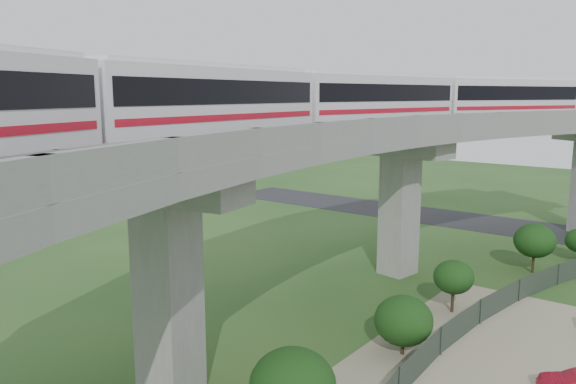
% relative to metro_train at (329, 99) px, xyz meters
% --- Properties ---
extents(ground, '(160.00, 160.00, 0.00)m').
position_rel_metro_train_xyz_m(ground, '(-0.38, -2.09, -12.31)').
color(ground, '#244A1D').
rests_on(ground, ground).
extents(asphalt_road, '(60.00, 8.00, 0.03)m').
position_rel_metro_train_xyz_m(asphalt_road, '(-0.38, 27.91, -12.29)').
color(asphalt_road, '#232326').
rests_on(asphalt_road, ground).
extents(viaduct, '(19.58, 73.98, 11.40)m').
position_rel_metro_train_xyz_m(viaduct, '(3.46, -2.09, -3.26)').
color(viaduct, '#99968E').
rests_on(viaduct, ground).
extents(metro_train, '(11.58, 61.30, 3.64)m').
position_rel_metro_train_xyz_m(metro_train, '(0.00, 0.00, 0.00)').
color(metro_train, silver).
rests_on(metro_train, ground).
extents(fence, '(3.87, 38.73, 1.50)m').
position_rel_metro_train_xyz_m(fence, '(9.37, -2.09, -11.56)').
color(fence, '#2D382D').
rests_on(fence, ground).
extents(tree_1, '(2.87, 2.87, 3.59)m').
position_rel_metro_train_xyz_m(tree_1, '(8.16, 14.30, -9.94)').
color(tree_1, '#382314').
rests_on(tree_1, ground).
extents(tree_2, '(2.31, 2.31, 3.14)m').
position_rel_metro_train_xyz_m(tree_2, '(6.43, 3.59, -10.16)').
color(tree_2, '#382314').
rests_on(tree_2, ground).
extents(tree_3, '(2.85, 2.85, 2.99)m').
position_rel_metro_train_xyz_m(tree_3, '(6.58, -3.14, -10.53)').
color(tree_3, '#382314').
rests_on(tree_3, ground).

